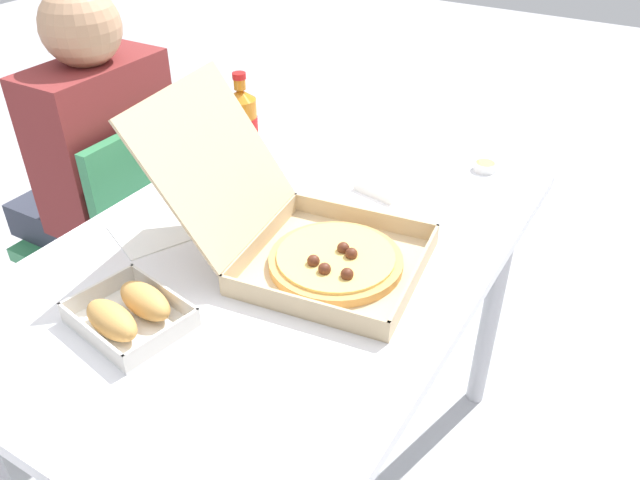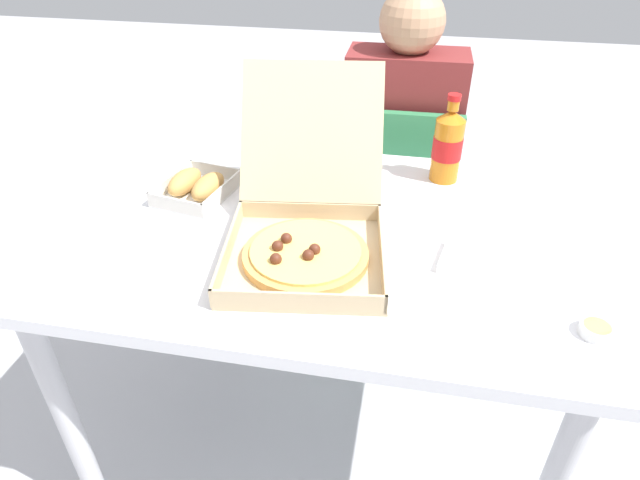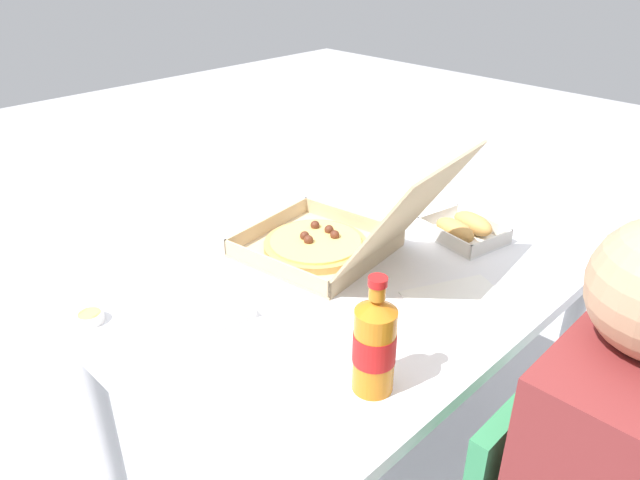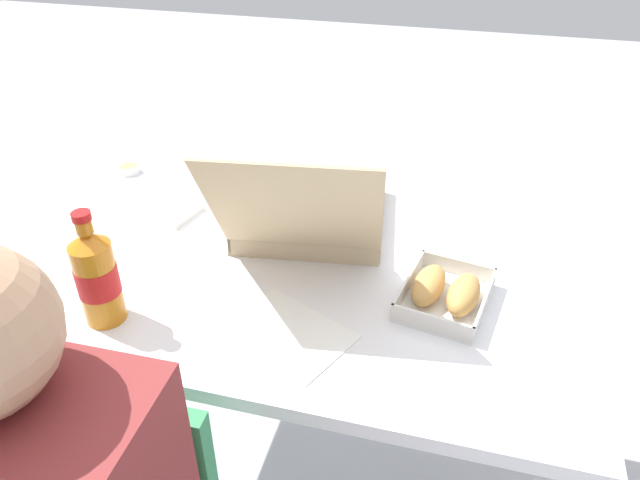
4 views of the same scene
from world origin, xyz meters
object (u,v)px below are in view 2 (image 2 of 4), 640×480
Objects in this scene: paper_menu at (313,175)px; napkin_pile at (470,260)px; chair at (396,198)px; bread_side_box at (197,186)px; pizza_box_open at (306,229)px; dipping_sauce_cup at (596,329)px; diner_person at (402,135)px; cola_bottle at (448,145)px.

napkin_pile is (0.39, -0.32, 0.01)m from paper_menu.
bread_side_box is (-0.47, -0.56, 0.30)m from chair.
chair reaches higher than bread_side_box.
pizza_box_open is 9.56× the size of dipping_sauce_cup.
dipping_sauce_cup is (0.54, -0.16, -0.04)m from pizza_box_open.
chair is at bearing 87.11° from paper_menu.
pizza_box_open is at bearing -102.27° from chair.
pizza_box_open is 0.33m from paper_menu.
napkin_pile is 1.96× the size of dipping_sauce_cup.
pizza_box_open is (-0.16, -0.78, 0.11)m from diner_person.
cola_bottle is (0.13, -0.41, 0.16)m from diner_person.
diner_person is 5.14× the size of cola_bottle.
bread_side_box is 1.02× the size of paper_menu.
paper_menu is at bearing -172.61° from cola_bottle.
cola_bottle is (0.59, 0.20, 0.07)m from bread_side_box.
pizza_box_open reaches higher than napkin_pile.
bread_side_box is at bearing 158.76° from dipping_sauce_cup.
pizza_box_open is at bearing 163.48° from dipping_sauce_cup.
pizza_box_open is 2.39× the size of cola_bottle.
bread_side_box is at bearing -130.08° from chair.
paper_menu is at bearing -117.68° from chair.
chair is 0.52m from paper_menu.
dipping_sauce_cup is at bearing -67.89° from diner_person.
pizza_box_open is at bearing -28.79° from bread_side_box.
napkin_pile is (0.18, -0.78, 0.07)m from diner_person.
chair is at bearing 77.73° from pizza_box_open.
cola_bottle is 4.00× the size of dipping_sauce_cup.
bread_side_box is at bearing -127.26° from diner_person.
chair reaches higher than dipping_sauce_cup.
chair is at bearing 113.36° from dipping_sauce_cup.
chair is 3.71× the size of cola_bottle.
cola_bottle is 2.04× the size of napkin_pile.
pizza_box_open is 0.47m from cola_bottle.
cola_bottle is at bearing 52.64° from pizza_box_open.
paper_menu is (-0.05, 0.33, -0.05)m from pizza_box_open.
cola_bottle is 0.38m from napkin_pile.
bread_side_box is 0.95× the size of cola_bottle.
paper_menu is 1.91× the size of napkin_pile.
dipping_sauce_cup is at bearing -16.52° from pizza_box_open.
paper_menu is at bearing -114.52° from diner_person.
pizza_box_open is at bearing -101.33° from diner_person.
diner_person is 0.81m from pizza_box_open.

